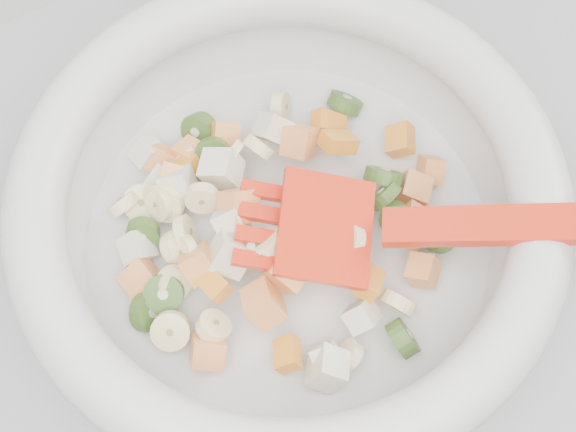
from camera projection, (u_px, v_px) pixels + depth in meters
counter at (413, 306)px, 1.04m from camera, size 2.00×0.60×0.90m
mixing_bowl at (288, 211)px, 0.53m from camera, size 0.42×0.38×0.13m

